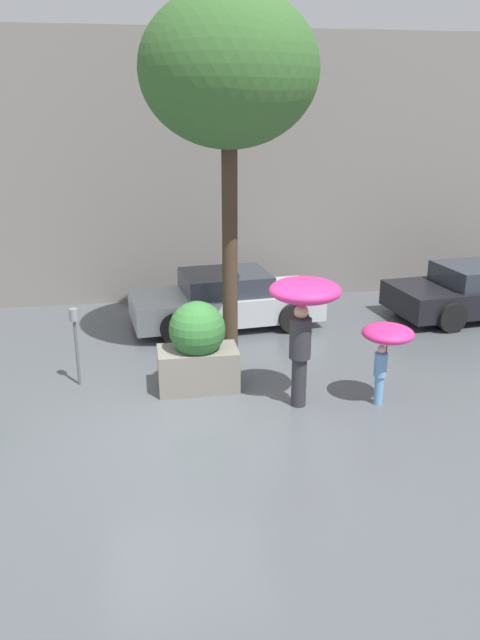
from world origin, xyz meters
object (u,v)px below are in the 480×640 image
Objects in this scene: parked_car_far at (480,291)px; street_tree at (229,72)px; person_child at (387,339)px; person_adult at (304,304)px; parking_meter at (75,331)px; parked_car_near at (225,300)px; planter_box at (198,348)px.

parked_car_far is 0.67× the size of street_tree.
person_child reaches higher than parked_car_far.
person_adult reaches higher than parking_meter.
person_child is at bearing -48.95° from street_tree.
person_adult is 0.49× the size of parked_car_near.
street_tree reaches higher than parking_meter.
parking_meter is (-1.94, 0.45, 0.23)m from planter_box.
planter_box is 7.12m from parked_car_far.
parked_car_far is 7.40m from street_tree.
person_adult is 4.01m from street_tree.
person_child is at bearing -66.50° from person_adult.
parking_meter is (-8.44, -2.43, 0.41)m from parked_car_far.
parked_car_near is 3.88m from parking_meter.
parking_meter is (-2.66, -0.90, -3.96)m from street_tree.
person_child is 0.31× the size of parked_car_near.
person_adult is at bearing 119.91° from parked_car_far.
person_child is 0.21× the size of street_tree.
planter_box is 2.01m from parking_meter.
parked_car_near is at bearing 74.32° from planter_box.
parked_car_near is 0.98× the size of parked_car_far.
person_child is at bearing 129.79° from parked_car_far.
street_tree is at bearing 168.83° from parked_car_near.
person_adult is at bearing -176.68° from parked_car_near.
street_tree reaches higher than parked_car_near.
parked_car_far is at bearing 16.08° from parking_meter.
planter_box is 2.97m from person_child.
planter_box reaches higher than parking_meter.
person_adult is at bearing -19.25° from parking_meter.
parked_car_near and parked_car_far have the same top height.
person_child reaches higher than parked_car_near.
parked_car_far is (3.73, 3.88, -0.53)m from person_child.
parked_car_near is at bearing 85.24° from street_tree.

